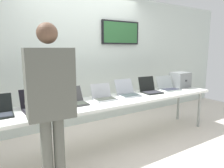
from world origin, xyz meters
TOP-DOWN VIEW (x-y plane):
  - ground at (0.00, 0.00)m, footprint 8.00×8.00m
  - back_wall at (0.02, 1.13)m, footprint 8.00×0.11m
  - workbench at (0.00, 0.00)m, footprint 3.71×0.70m
  - equipment_box at (1.63, 0.14)m, footprint 0.35×0.29m
  - laptop_station_1 at (-1.16, 0.10)m, footprint 0.39×0.35m
  - laptop_station_2 at (-0.68, 0.08)m, footprint 0.36×0.36m
  - laptop_station_3 at (-0.18, 0.09)m, footprint 0.34×0.31m
  - laptop_station_4 at (0.30, 0.11)m, footprint 0.36×0.41m
  - laptop_station_5 at (0.77, 0.08)m, footprint 0.35×0.37m
  - laptop_station_6 at (1.23, 0.08)m, footprint 0.39×0.38m
  - person at (-1.18, -0.62)m, footprint 0.46×0.61m
  - coffee_mug at (-0.94, -0.25)m, footprint 0.08×0.08m
  - paper_sheet at (-1.40, -0.17)m, footprint 0.26×0.33m

SIDE VIEW (x-z plane):
  - ground at x=0.00m, z-range -0.04..0.00m
  - workbench at x=0.00m, z-range 0.33..1.06m
  - paper_sheet at x=-1.40m, z-range 0.74..0.74m
  - coffee_mug at x=-0.94m, z-range 0.74..0.83m
  - laptop_station_2 at x=-0.68m, z-range 0.68..0.90m
  - laptop_station_3 at x=-0.18m, z-range 0.68..0.90m
  - laptop_station_6 at x=1.23m, z-range 0.67..0.92m
  - laptop_station_1 at x=-1.16m, z-range 0.67..0.92m
  - laptop_station_4 at x=0.30m, z-range 0.67..0.92m
  - laptop_station_5 at x=0.77m, z-range 0.66..0.93m
  - equipment_box at x=1.63m, z-range 0.74..1.03m
  - person at x=-1.18m, z-range 0.19..1.93m
  - back_wall at x=0.02m, z-range 0.01..2.58m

